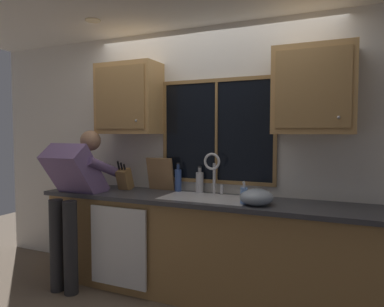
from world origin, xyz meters
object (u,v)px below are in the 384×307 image
(person_standing, at_px, (74,190))
(cutting_board, at_px, (160,174))
(bottle_tall_clear, at_px, (178,180))
(knife_block, at_px, (125,179))
(soap_dispenser, at_px, (244,195))
(bottle_green_glass, at_px, (200,182))
(mixing_bowl, at_px, (256,197))

(person_standing, relative_size, cutting_board, 4.52)
(person_standing, relative_size, bottle_tall_clear, 5.34)
(knife_block, relative_size, soap_dispenser, 1.67)
(soap_dispenser, height_order, bottle_green_glass, bottle_green_glass)
(cutting_board, distance_m, bottle_green_glass, 0.43)
(person_standing, bearing_deg, bottle_green_glass, 26.09)
(cutting_board, height_order, soap_dispenser, cutting_board)
(person_standing, xyz_separation_m, cutting_board, (0.67, 0.52, 0.13))
(mixing_bowl, bearing_deg, soap_dispenser, -174.08)
(soap_dispenser, bearing_deg, bottle_green_glass, 146.31)
(soap_dispenser, bearing_deg, cutting_board, 160.66)
(cutting_board, xyz_separation_m, bottle_green_glass, (0.43, 0.02, -0.06))
(person_standing, distance_m, cutting_board, 0.86)
(person_standing, bearing_deg, knife_block, 51.30)
(bottle_green_glass, distance_m, bottle_tall_clear, 0.23)
(cutting_board, xyz_separation_m, bottle_tall_clear, (0.20, 0.00, -0.05))
(bottle_green_glass, bearing_deg, soap_dispenser, -33.69)
(cutting_board, bearing_deg, mixing_bowl, -17.10)
(soap_dispenser, distance_m, bottle_tall_clear, 0.85)
(person_standing, height_order, cutting_board, person_standing)
(cutting_board, height_order, mixing_bowl, cutting_board)
(bottle_green_glass, relative_size, bottle_tall_clear, 0.91)
(knife_block, relative_size, mixing_bowl, 1.16)
(bottle_green_glass, bearing_deg, person_standing, -153.91)
(bottle_green_glass, bearing_deg, knife_block, -169.50)
(person_standing, relative_size, mixing_bowl, 5.55)
(knife_block, bearing_deg, mixing_bowl, -8.31)
(cutting_board, distance_m, mixing_bowl, 1.14)
(mixing_bowl, bearing_deg, person_standing, -174.04)
(bottle_green_glass, xyz_separation_m, bottle_tall_clear, (-0.23, -0.02, 0.01))
(mixing_bowl, xyz_separation_m, bottle_tall_clear, (-0.88, 0.33, 0.06))
(person_standing, xyz_separation_m, bottle_green_glass, (1.10, 0.54, 0.08))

